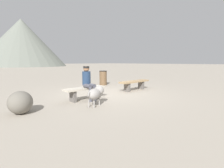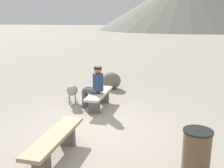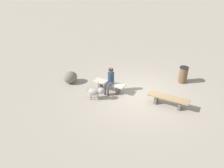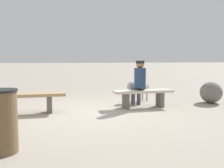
{
  "view_description": "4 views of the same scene",
  "coord_description": "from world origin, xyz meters",
  "views": [
    {
      "loc": [
        5.03,
        5.11,
        1.4
      ],
      "look_at": [
        -0.4,
        -0.15,
        0.37
      ],
      "focal_mm": 26.26,
      "sensor_mm": 36.0,
      "label": 1
    },
    {
      "loc": [
        -5.6,
        -1.55,
        2.54
      ],
      "look_at": [
        0.94,
        -0.24,
        0.87
      ],
      "focal_mm": 41.72,
      "sensor_mm": 36.0,
      "label": 2
    },
    {
      "loc": [
        -3.06,
        9.99,
        6.61
      ],
      "look_at": [
        0.99,
        0.97,
        0.88
      ],
      "focal_mm": 40.64,
      "sensor_mm": 36.0,
      "label": 3
    },
    {
      "loc": [
        -1.17,
        -5.66,
        1.25
      ],
      "look_at": [
        1.04,
        1.71,
        0.5
      ],
      "focal_mm": 39.36,
      "sensor_mm": 36.0,
      "label": 4
    }
  ],
  "objects": [
    {
      "name": "dog",
      "position": [
        1.7,
        1.17,
        0.42
      ],
      "size": [
        0.82,
        0.53,
        0.63
      ],
      "rotation": [
        0.0,
        0.0,
        3.49
      ],
      "color": "gray",
      "rests_on": "ground"
    },
    {
      "name": "bench_left",
      "position": [
        -1.48,
        0.35,
        0.35
      ],
      "size": [
        1.86,
        0.49,
        0.48
      ],
      "rotation": [
        0.0,
        0.0,
        -0.05
      ],
      "color": "#605B56",
      "rests_on": "ground"
    },
    {
      "name": "bench_right",
      "position": [
        1.47,
        0.25,
        0.34
      ],
      "size": [
        1.6,
        0.49,
        0.47
      ],
      "rotation": [
        0.0,
        0.0,
        -0.05
      ],
      "color": "#605B56",
      "rests_on": "ground"
    },
    {
      "name": "trash_bin",
      "position": [
        -1.68,
        -2.13,
        0.43
      ],
      "size": [
        0.46,
        0.46,
        0.86
      ],
      "color": "brown",
      "rests_on": "ground"
    },
    {
      "name": "seated_person",
      "position": [
        1.38,
        0.36,
        0.72
      ],
      "size": [
        0.37,
        0.63,
        1.25
      ],
      "rotation": [
        0.0,
        0.0,
        -0.14
      ],
      "color": "navy",
      "rests_on": "ground"
    },
    {
      "name": "boulder",
      "position": [
        3.66,
        0.33,
        0.31
      ],
      "size": [
        0.88,
        0.93,
        0.62
      ],
      "primitive_type": "ellipsoid",
      "rotation": [
        0.0,
        0.0,
        4.26
      ],
      "color": "#6B665B",
      "rests_on": "ground"
    },
    {
      "name": "ground",
      "position": [
        0.0,
        0.0,
        -0.03
      ],
      "size": [
        210.0,
        210.0,
        0.06
      ],
      "primitive_type": "cube",
      "color": "#9E9384"
    }
  ]
}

